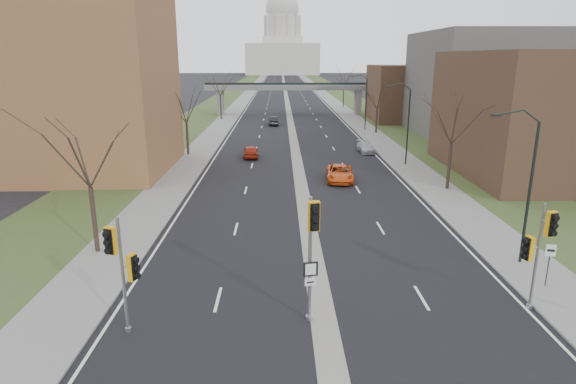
{
  "coord_description": "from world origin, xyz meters",
  "views": [
    {
      "loc": [
        -1.93,
        -19.23,
        11.43
      ],
      "look_at": [
        -1.46,
        8.77,
        3.56
      ],
      "focal_mm": 30.0,
      "sensor_mm": 36.0,
      "label": 1
    }
  ],
  "objects_px": {
    "signal_pole_left": "(122,261)",
    "signal_pole_median": "(312,239)",
    "car_left_near": "(251,151)",
    "car_left_far": "(273,121)",
    "speed_limit_sign": "(549,257)",
    "car_right_mid": "(366,147)",
    "signal_pole_right": "(539,243)",
    "car_right_near": "(340,173)"
  },
  "relations": [
    {
      "from": "signal_pole_left",
      "to": "signal_pole_median",
      "type": "height_order",
      "value": "signal_pole_median"
    },
    {
      "from": "signal_pole_median",
      "to": "signal_pole_right",
      "type": "relative_size",
      "value": 1.12
    },
    {
      "from": "signal_pole_right",
      "to": "speed_limit_sign",
      "type": "bearing_deg",
      "value": 36.1
    },
    {
      "from": "signal_pole_right",
      "to": "car_right_near",
      "type": "height_order",
      "value": "signal_pole_right"
    },
    {
      "from": "signal_pole_median",
      "to": "car_left_far",
      "type": "relative_size",
      "value": 1.27
    },
    {
      "from": "signal_pole_left",
      "to": "car_right_near",
      "type": "height_order",
      "value": "signal_pole_left"
    },
    {
      "from": "signal_pole_left",
      "to": "signal_pole_right",
      "type": "relative_size",
      "value": 1.0
    },
    {
      "from": "speed_limit_sign",
      "to": "car_left_near",
      "type": "height_order",
      "value": "speed_limit_sign"
    },
    {
      "from": "signal_pole_left",
      "to": "car_left_near",
      "type": "xyz_separation_m",
      "value": [
        3.03,
        37.58,
        -2.67
      ]
    },
    {
      "from": "car_right_near",
      "to": "signal_pole_right",
      "type": "bearing_deg",
      "value": -72.19
    },
    {
      "from": "signal_pole_median",
      "to": "car_right_near",
      "type": "xyz_separation_m",
      "value": [
        4.37,
        25.6,
        -3.29
      ]
    },
    {
      "from": "car_left_near",
      "to": "car_right_near",
      "type": "relative_size",
      "value": 0.8
    },
    {
      "from": "signal_pole_right",
      "to": "car_left_near",
      "type": "bearing_deg",
      "value": 99.69
    },
    {
      "from": "signal_pole_right",
      "to": "car_left_near",
      "type": "height_order",
      "value": "signal_pole_right"
    },
    {
      "from": "signal_pole_median",
      "to": "signal_pole_right",
      "type": "bearing_deg",
      "value": -5.48
    },
    {
      "from": "signal_pole_left",
      "to": "car_right_near",
      "type": "bearing_deg",
      "value": 85.19
    },
    {
      "from": "signal_pole_median",
      "to": "speed_limit_sign",
      "type": "bearing_deg",
      "value": 4.13
    },
    {
      "from": "car_left_near",
      "to": "car_left_far",
      "type": "xyz_separation_m",
      "value": [
        2.31,
        27.99,
        0.03
      ]
    },
    {
      "from": "signal_pole_left",
      "to": "car_left_far",
      "type": "bearing_deg",
      "value": 105.34
    },
    {
      "from": "speed_limit_sign",
      "to": "car_right_near",
      "type": "xyz_separation_m",
      "value": [
        -7.89,
        22.33,
        -0.93
      ]
    },
    {
      "from": "car_left_near",
      "to": "speed_limit_sign",
      "type": "bearing_deg",
      "value": 113.86
    },
    {
      "from": "signal_pole_left",
      "to": "car_right_mid",
      "type": "bearing_deg",
      "value": 87.07
    },
    {
      "from": "speed_limit_sign",
      "to": "car_left_near",
      "type": "relative_size",
      "value": 0.53
    },
    {
      "from": "car_left_far",
      "to": "signal_pole_left",
      "type": "bearing_deg",
      "value": 82.75
    },
    {
      "from": "car_right_near",
      "to": "car_right_mid",
      "type": "xyz_separation_m",
      "value": [
        4.96,
        14.16,
        -0.11
      ]
    },
    {
      "from": "speed_limit_sign",
      "to": "car_right_mid",
      "type": "relative_size",
      "value": 0.52
    },
    {
      "from": "signal_pole_right",
      "to": "car_right_mid",
      "type": "relative_size",
      "value": 1.19
    },
    {
      "from": "speed_limit_sign",
      "to": "car_right_near",
      "type": "bearing_deg",
      "value": 121.73
    },
    {
      "from": "car_right_mid",
      "to": "car_left_near",
      "type": "bearing_deg",
      "value": -171.5
    },
    {
      "from": "signal_pole_left",
      "to": "signal_pole_median",
      "type": "xyz_separation_m",
      "value": [
        7.81,
        0.73,
        0.64
      ]
    },
    {
      "from": "signal_pole_right",
      "to": "car_right_mid",
      "type": "distance_m",
      "value": 38.91
    },
    {
      "from": "car_right_mid",
      "to": "car_left_far",
      "type": "bearing_deg",
      "value": 112.01
    },
    {
      "from": "signal_pole_left",
      "to": "signal_pole_right",
      "type": "height_order",
      "value": "signal_pole_right"
    },
    {
      "from": "signal_pole_left",
      "to": "car_left_far",
      "type": "relative_size",
      "value": 1.14
    },
    {
      "from": "signal_pole_left",
      "to": "car_right_mid",
      "type": "xyz_separation_m",
      "value": [
        17.13,
        40.49,
        -2.76
      ]
    },
    {
      "from": "signal_pole_right",
      "to": "car_left_far",
      "type": "relative_size",
      "value": 1.14
    },
    {
      "from": "car_left_near",
      "to": "signal_pole_left",
      "type": "bearing_deg",
      "value": 82.35
    },
    {
      "from": "signal_pole_median",
      "to": "signal_pole_right",
      "type": "distance_m",
      "value": 10.32
    },
    {
      "from": "signal_pole_right",
      "to": "car_right_near",
      "type": "bearing_deg",
      "value": 90.39
    },
    {
      "from": "signal_pole_right",
      "to": "car_left_near",
      "type": "xyz_separation_m",
      "value": [
        -15.03,
        35.89,
        -2.67
      ]
    },
    {
      "from": "car_left_far",
      "to": "car_right_near",
      "type": "relative_size",
      "value": 0.85
    },
    {
      "from": "signal_pole_right",
      "to": "car_right_mid",
      "type": "bearing_deg",
      "value": 78.34
    }
  ]
}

